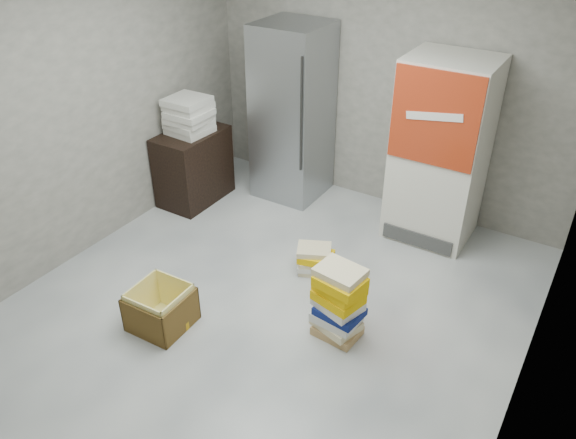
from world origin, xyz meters
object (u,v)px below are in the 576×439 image
(phonebook_stack_main, at_px, (338,303))
(cardboard_box, at_px, (161,310))
(steel_fridge, at_px, (293,113))
(wood_shelf, at_px, (194,167))
(coke_cooler, at_px, (440,151))

(phonebook_stack_main, height_order, cardboard_box, phonebook_stack_main)
(steel_fridge, xyz_separation_m, phonebook_stack_main, (1.55, -1.85, -0.62))
(wood_shelf, height_order, cardboard_box, wood_shelf)
(cardboard_box, bearing_deg, phonebook_stack_main, 24.94)
(wood_shelf, xyz_separation_m, phonebook_stack_main, (2.38, -1.13, -0.07))
(steel_fridge, height_order, phonebook_stack_main, steel_fridge)
(wood_shelf, bearing_deg, phonebook_stack_main, -25.28)
(steel_fridge, xyz_separation_m, cardboard_box, (0.28, -2.50, -0.80))
(steel_fridge, bearing_deg, cardboard_box, -83.51)
(wood_shelf, distance_m, cardboard_box, 2.11)
(phonebook_stack_main, bearing_deg, coke_cooler, 98.42)
(coke_cooler, height_order, phonebook_stack_main, coke_cooler)
(steel_fridge, height_order, wood_shelf, steel_fridge)
(wood_shelf, bearing_deg, coke_cooler, 16.28)
(wood_shelf, distance_m, phonebook_stack_main, 2.64)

